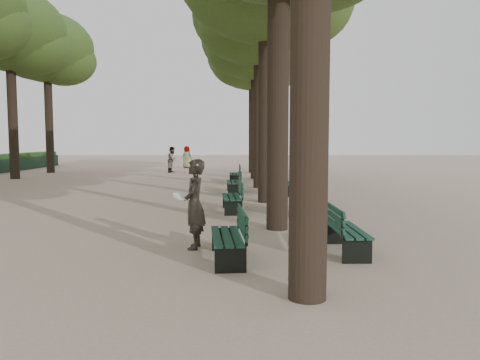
{
  "coord_description": "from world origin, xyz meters",
  "views": [
    {
      "loc": [
        0.57,
        -8.21,
        2.15
      ],
      "look_at": [
        0.6,
        3.0,
        1.2
      ],
      "focal_mm": 35.0,
      "sensor_mm": 36.0,
      "label": 1
    }
  ],
  "objects": [
    {
      "name": "pedestrian_c",
      "position": [
        2.15,
        25.89,
        0.83
      ],
      "size": [
        1.02,
        0.53,
        1.66
      ],
      "primitive_type": "imported",
      "rotation": [
        0.0,
        0.0,
        2.92
      ],
      "color": "#262628",
      "rests_on": "ground"
    },
    {
      "name": "bench_left_1",
      "position": [
        0.37,
        5.81,
        0.27
      ],
      "size": [
        0.68,
        1.83,
        0.92
      ],
      "color": "black",
      "rests_on": "ground"
    },
    {
      "name": "bench_right_2",
      "position": [
        2.63,
        10.23,
        0.27
      ],
      "size": [
        0.61,
        1.81,
        0.92
      ],
      "color": "black",
      "rests_on": "ground"
    },
    {
      "name": "bench_left_2",
      "position": [
        0.37,
        10.85,
        0.27
      ],
      "size": [
        0.65,
        1.82,
        0.92
      ],
      "color": "black",
      "rests_on": "ground"
    },
    {
      "name": "man_with_map",
      "position": [
        -0.31,
        0.97,
        0.89
      ],
      "size": [
        0.62,
        0.72,
        1.78
      ],
      "color": "black",
      "rests_on": "ground"
    },
    {
      "name": "pedestrian_b",
      "position": [
        5.18,
        24.26,
        0.89
      ],
      "size": [
        0.9,
        1.17,
        1.79
      ],
      "primitive_type": "imported",
      "rotation": [
        0.0,
        0.0,
        2.12
      ],
      "color": "#262628",
      "rests_on": "ground"
    },
    {
      "name": "tree_far_5",
      "position": [
        -12.0,
        23.0,
        8.14
      ],
      "size": [
        6.0,
        6.0,
        10.45
      ],
      "color": "#33261C",
      "rests_on": "ground"
    },
    {
      "name": "pedestrian_d",
      "position": [
        -3.47,
        28.19,
        0.86
      ],
      "size": [
        0.9,
        0.66,
        1.71
      ],
      "primitive_type": "imported",
      "rotation": [
        0.0,
        0.0,
        2.71
      ],
      "color": "#262628",
      "rests_on": "ground"
    },
    {
      "name": "bench_left_3",
      "position": [
        0.37,
        15.55,
        0.27
      ],
      "size": [
        0.61,
        1.81,
        0.92
      ],
      "color": "black",
      "rests_on": "ground"
    },
    {
      "name": "tree_central_3",
      "position": [
        1.5,
        13.0,
        7.65
      ],
      "size": [
        6.0,
        6.0,
        9.95
      ],
      "color": "#33261C",
      "rests_on": "ground"
    },
    {
      "name": "bench_right_0",
      "position": [
        2.63,
        0.6,
        0.27
      ],
      "size": [
        0.59,
        1.81,
        0.92
      ],
      "color": "black",
      "rests_on": "ground"
    },
    {
      "name": "pedestrian_a",
      "position": [
        -3.86,
        23.05,
        0.86
      ],
      "size": [
        0.54,
        0.9,
        1.73
      ],
      "primitive_type": "imported",
      "rotation": [
        0.0,
        0.0,
        1.33
      ],
      "color": "#262628",
      "rests_on": "ground"
    },
    {
      "name": "bench_left_0",
      "position": [
        0.37,
        0.01,
        0.27
      ],
      "size": [
        0.72,
        1.84,
        0.92
      ],
      "color": "black",
      "rests_on": "ground"
    },
    {
      "name": "ground",
      "position": [
        0.0,
        0.0,
        0.0
      ],
      "size": [
        120.0,
        120.0,
        0.0
      ],
      "primitive_type": "plane",
      "color": "tan",
      "rests_on": "ground"
    },
    {
      "name": "bench_right_3",
      "position": [
        2.63,
        15.7,
        0.27
      ],
      "size": [
        0.79,
        1.86,
        0.92
      ],
      "color": "black",
      "rests_on": "ground"
    },
    {
      "name": "tree_central_5",
      "position": [
        1.5,
        23.0,
        7.65
      ],
      "size": [
        6.0,
        6.0,
        9.95
      ],
      "color": "#33261C",
      "rests_on": "ground"
    },
    {
      "name": "bench_right_1",
      "position": [
        2.63,
        5.12,
        0.27
      ],
      "size": [
        0.63,
        1.82,
        0.92
      ],
      "color": "black",
      "rests_on": "ground"
    },
    {
      "name": "tree_central_4",
      "position": [
        1.5,
        18.0,
        7.65
      ],
      "size": [
        6.0,
        6.0,
        9.95
      ],
      "color": "#33261C",
      "rests_on": "ground"
    },
    {
      "name": "tree_far_4",
      "position": [
        -12.0,
        18.0,
        8.14
      ],
      "size": [
        6.0,
        6.0,
        10.45
      ],
      "color": "#33261C",
      "rests_on": "ground"
    }
  ]
}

